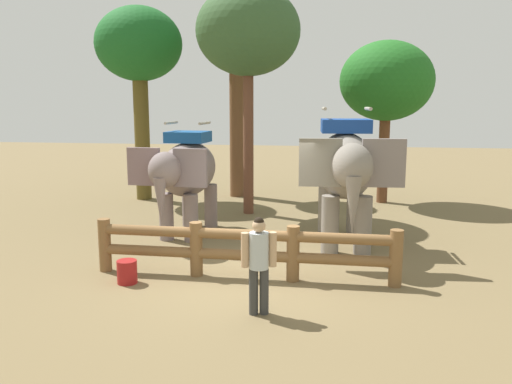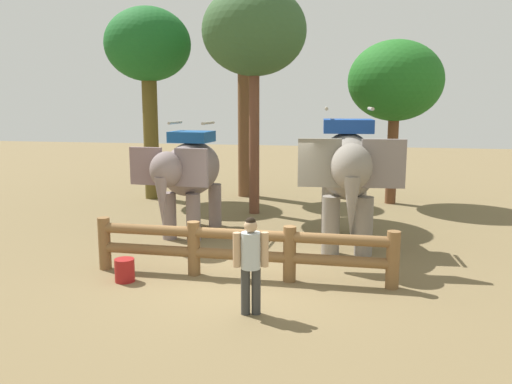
# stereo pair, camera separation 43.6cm
# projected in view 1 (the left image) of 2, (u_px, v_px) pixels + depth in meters

# --- Properties ---
(ground_plane) EXTENTS (60.00, 60.00, 0.00)m
(ground_plane) POSITION_uv_depth(u_px,v_px,m) (244.00, 278.00, 9.99)
(ground_plane) COLOR brown
(log_fence) EXTENTS (5.80, 0.29, 1.05)m
(log_fence) POSITION_uv_depth(u_px,v_px,m) (244.00, 247.00, 9.88)
(log_fence) COLOR brown
(log_fence) RESTS_ON ground
(elephant_near_left) EXTENTS (1.87, 3.29, 2.82)m
(elephant_near_left) POSITION_uv_depth(u_px,v_px,m) (186.00, 172.00, 12.94)
(elephant_near_left) COLOR slate
(elephant_near_left) RESTS_ON ground
(elephant_center) EXTENTS (2.12, 3.72, 3.18)m
(elephant_center) POSITION_uv_depth(u_px,v_px,m) (345.00, 169.00, 11.90)
(elephant_center) COLOR gray
(elephant_center) RESTS_ON ground
(tourist_woman_in_black) EXTENTS (0.54, 0.36, 1.56)m
(tourist_woman_in_black) POSITION_uv_depth(u_px,v_px,m) (259.00, 259.00, 8.14)
(tourist_woman_in_black) COLOR #333433
(tourist_woman_in_black) RESTS_ON ground
(tree_far_left) EXTENTS (2.97, 2.97, 6.54)m
(tree_far_left) POSITION_uv_depth(u_px,v_px,m) (248.00, 33.00, 14.87)
(tree_far_left) COLOR brown
(tree_far_left) RESTS_ON ground
(tree_back_center) EXTENTS (2.99, 2.99, 5.22)m
(tree_back_center) POSITION_uv_depth(u_px,v_px,m) (387.00, 82.00, 16.79)
(tree_back_center) COLOR brown
(tree_back_center) RESTS_ON ground
(tree_far_right) EXTENTS (2.84, 2.84, 6.37)m
(tree_far_right) POSITION_uv_depth(u_px,v_px,m) (139.00, 49.00, 17.21)
(tree_far_right) COLOR brown
(tree_far_right) RESTS_ON ground
(tree_deep_back) EXTENTS (2.25, 2.25, 6.56)m
(tree_deep_back) POSITION_uv_depth(u_px,v_px,m) (237.00, 43.00, 17.71)
(tree_deep_back) COLOR brown
(tree_deep_back) RESTS_ON ground
(feed_bucket) EXTENTS (0.37, 0.37, 0.43)m
(feed_bucket) POSITION_uv_depth(u_px,v_px,m) (127.00, 272.00, 9.67)
(feed_bucket) COLOR maroon
(feed_bucket) RESTS_ON ground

